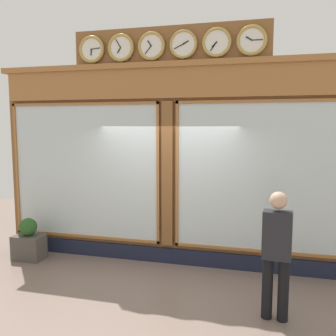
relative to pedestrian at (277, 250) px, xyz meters
The scene contains 4 objects.
shop_facade 2.66m from the pedestrian, 42.47° to the right, with size 6.61×0.42×4.22m.
pedestrian is the anchor object (origin of this frame).
planter_box 4.60m from the pedestrian, 13.47° to the right, with size 0.56×0.36×0.46m, color #4C4742.
planter_shrub 4.56m from the pedestrian, 13.47° to the right, with size 0.33×0.33×0.33m, color #285623.
Camera 1 is at (-1.62, 6.24, 2.52)m, focal length 38.80 mm.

